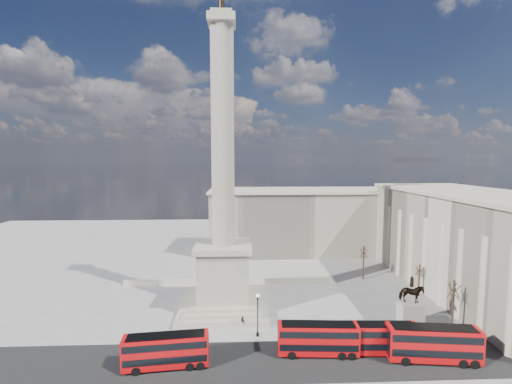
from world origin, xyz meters
The scene contains 18 objects.
ground centered at (0.00, 0.00, 0.00)m, with size 180.00×180.00×0.00m, color #9A9892.
asphalt_road centered at (5.00, -10.00, 0.00)m, with size 120.00×9.00×0.01m, color black.
nelsons_column centered at (0.00, 5.00, 12.92)m, with size 14.00×14.00×49.85m.
balustrade_wall centered at (0.00, 16.00, 0.55)m, with size 40.00×0.60×1.10m, color #BEB29D.
building_east centered at (45.00, 10.00, 9.32)m, with size 19.00×46.00×18.60m.
building_northeast centered at (20.00, 40.00, 8.32)m, with size 51.00×17.00×16.60m.
red_bus_a centered at (-5.86, -10.84, 2.09)m, with size 10.01×3.25×3.99m.
red_bus_b centered at (12.43, -8.95, 2.12)m, with size 10.09×2.94×4.04m.
red_bus_c centered at (20.08, -9.04, 2.05)m, with size 9.73×2.69×3.91m.
red_bus_d centered at (26.00, -10.92, 2.28)m, with size 10.93×3.68×4.35m.
victorian_lamp centered at (5.09, -4.11, 3.57)m, with size 0.52×0.52×6.06m.
equestrian_statue centered at (26.67, -3.87, 2.83)m, with size 3.90×2.93×8.16m.
bare_tree_near centered at (33.13, -3.31, 5.99)m, with size 1.74×1.74×7.61m.
bare_tree_mid centered at (34.56, 8.82, 4.79)m, with size 1.60×1.60×6.09m.
bare_tree_far centered at (27.67, 17.71, 5.74)m, with size 1.78×1.78×7.29m.
pedestrian_walking centered at (12.77, -4.49, 0.78)m, with size 0.57×0.37×1.56m, color black.
pedestrian_standing centered at (21.99, -4.56, 0.85)m, with size 0.82×0.64×1.69m, color black.
pedestrian_crossing centered at (3.03, -1.80, 0.89)m, with size 1.04×0.43×1.77m, color black.
Camera 1 is at (3.02, -49.27, 24.27)m, focal length 24.00 mm.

